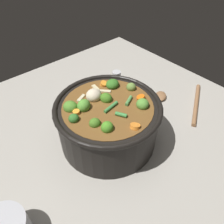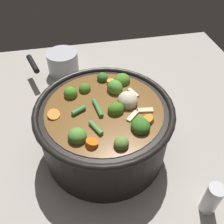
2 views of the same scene
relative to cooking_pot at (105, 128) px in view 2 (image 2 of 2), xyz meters
The scene contains 4 objects.
ground_plane 0.08m from the cooking_pot, 112.04° to the left, with size 1.10×1.10×0.00m, color #9E998E.
cooking_pot is the anchor object (origin of this frame).
salt_shaker 0.28m from the cooking_pot, 137.48° to the right, with size 0.03×0.03×0.08m.
small_saucepan 0.38m from the cooking_pot, 13.37° to the left, with size 0.13×0.17×0.08m.
Camera 2 is at (-0.39, 0.06, 0.52)m, focal length 39.85 mm.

